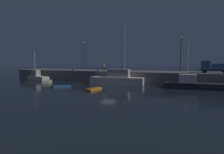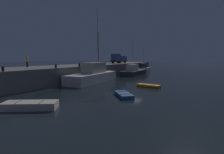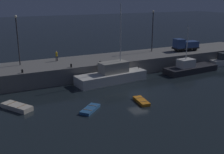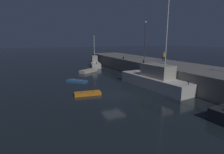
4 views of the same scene
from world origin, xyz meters
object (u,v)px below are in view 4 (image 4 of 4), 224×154
Objects in this scene: dinghy_orange_near at (88,93)px; bollard_east at (123,58)px; rowboat_white_mid at (89,71)px; fishing_boat_white at (95,63)px; lamp_post_west at (145,37)px; dockworker at (164,56)px; bollard_central at (161,65)px; fishing_boat_orange at (155,79)px; bollard_west at (144,62)px; dinghy_red_small at (77,81)px.

bollard_east is at bearing 137.35° from dinghy_orange_near.
rowboat_white_mid reaches higher than dinghy_orange_near.
lamp_post_west reaches higher than fishing_boat_white.
bollard_central is (5.76, -5.43, -0.74)m from dockworker.
dockworker is (-6.92, 7.37, 2.47)m from fishing_boat_orange.
rowboat_white_mid is 8.07× the size of bollard_central.
fishing_boat_orange reaches higher than dockworker.
bollard_west is (16.48, 3.19, 1.98)m from fishing_boat_white.
bollard_west is at bearing 82.80° from dinghy_red_small.
dinghy_red_small is at bearing -29.02° from rowboat_white_mid.
fishing_boat_white is 4.42× the size of dockworker.
bollard_west is (6.98, -5.06, -4.37)m from lamp_post_west.
dinghy_orange_near is 0.77× the size of rowboat_white_mid.
dinghy_red_small is 5.94× the size of bollard_west.
bollard_west is 7.41m from bollard_east.
lamp_post_west reaches higher than dockworker.
dinghy_red_small is (-7.05, 0.43, -0.00)m from dinghy_orange_near.
fishing_boat_orange is at bearing 51.28° from dinghy_red_small.
fishing_boat_orange is 2.85× the size of rowboat_white_mid.
dockworker is at bearing 133.22° from fishing_boat_orange.
lamp_post_west is 15.54× the size of bollard_east.
fishing_boat_white reaches higher than dockworker.
fishing_boat_white is 2.34× the size of dinghy_orange_near.
bollard_central is at bearing -1.15° from bollard_east.
fishing_boat_white is 16.91m from bollard_west.
dinghy_red_small is at bearing -62.70° from bollard_east.
bollard_east is at bearing 117.30° from dinghy_red_small.
dinghy_red_small is at bearing 176.49° from dinghy_orange_near.
bollard_west reaches higher than dinghy_red_small.
dinghy_red_small is at bearing -97.20° from bollard_west.
bollard_central is at bearing -23.98° from lamp_post_west.
fishing_boat_white is 2.39× the size of dinghy_red_small.
fishing_boat_white is at bearing 151.01° from dinghy_red_small.
fishing_boat_white is at bearing -160.45° from bollard_east.
bollard_central is (21.36, 2.97, 1.97)m from fishing_boat_white.
bollard_west is at bearing -0.20° from bollard_east.
rowboat_white_mid is 12.07m from bollard_west.
dockworker reaches higher than bollard_west.
fishing_boat_white is 0.98× the size of lamp_post_west.
bollard_west is (0.88, -5.21, -0.73)m from dockworker.
bollard_west reaches higher than bollard_east.
lamp_post_west reaches higher than rowboat_white_mid.
bollard_central reaches higher than dinghy_orange_near.
lamp_post_west is 13.70m from bollard_central.
dockworker is 5.34m from bollard_west.
dinghy_orange_near is at bearing -86.54° from bollard_central.
fishing_boat_orange is 3.78× the size of dinghy_red_small.
fishing_boat_orange reaches higher than fishing_boat_white.
rowboat_white_mid is 1.33× the size of dinghy_red_small.
dinghy_orange_near reaches higher than dinghy_red_small.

